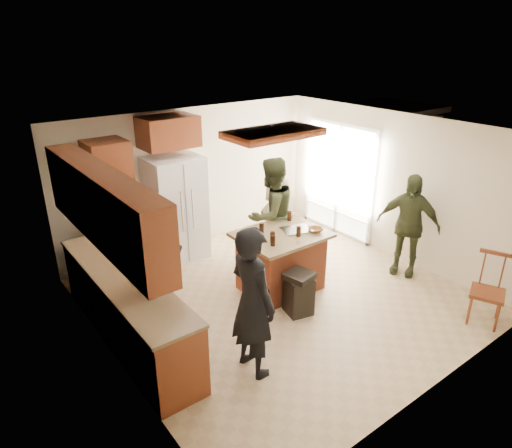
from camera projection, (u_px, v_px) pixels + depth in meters
room_shell at (383, 168)px, 10.18m from camera, size 8.00×5.20×5.00m
person_front_left at (252, 302)px, 5.08m from camera, size 0.50×0.67×1.83m
person_behind_left at (271, 215)px, 7.40m from camera, size 0.98×0.66×1.89m
person_behind_right at (277, 219)px, 7.69m from camera, size 0.87×0.72×1.53m
person_side_right at (408, 225)px, 7.27m from camera, size 0.87×1.11×1.69m
person_counter at (162, 294)px, 5.50m from camera, size 0.72×1.09×1.55m
left_cabinetry at (119, 275)px, 5.56m from camera, size 0.64×3.00×2.30m
back_wall_units at (128, 190)px, 7.22m from camera, size 1.80×0.60×2.45m
refrigerator at (176, 209)px, 7.78m from camera, size 0.90×0.76×1.80m
kitchen_island at (281, 261)px, 6.93m from camera, size 1.28×1.03×0.93m
island_items at (295, 230)px, 6.77m from camera, size 0.99×0.74×0.15m
trash_bin at (299, 293)px, 6.38m from camera, size 0.43×0.43×0.63m
spindle_chair at (488, 292)px, 6.13m from camera, size 0.55×0.55×0.99m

